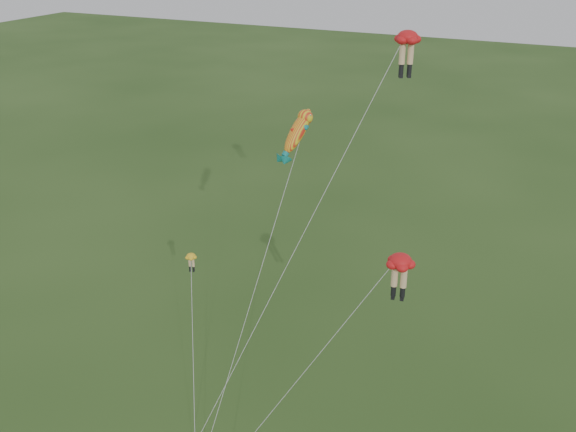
% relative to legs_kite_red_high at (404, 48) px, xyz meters
% --- Properties ---
extents(legs_kite_red_high, '(9.18, 12.08, 22.93)m').
position_rel_legs_kite_red_high_xyz_m(legs_kite_red_high, '(0.00, 0.00, 0.00)').
color(legs_kite_red_high, red).
rests_on(legs_kite_red_high, ground).
extents(legs_kite_red_mid, '(8.72, 5.35, 13.19)m').
position_rel_legs_kite_red_high_xyz_m(legs_kite_red_mid, '(2.21, -6.45, -9.55)').
color(legs_kite_red_mid, red).
rests_on(legs_kite_red_mid, ground).
extents(legs_kite_yellow, '(5.44, 8.72, 8.56)m').
position_rel_legs_kite_red_high_xyz_m(legs_kite_yellow, '(-11.75, -4.07, -14.43)').
color(legs_kite_yellow, yellow).
rests_on(legs_kite_yellow, ground).
extents(fish_kite, '(3.37, 9.07, 19.03)m').
position_rel_legs_kite_red_high_xyz_m(fish_kite, '(-4.76, -3.19, -4.44)').
color(fish_kite, yellow).
rests_on(fish_kite, ground).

